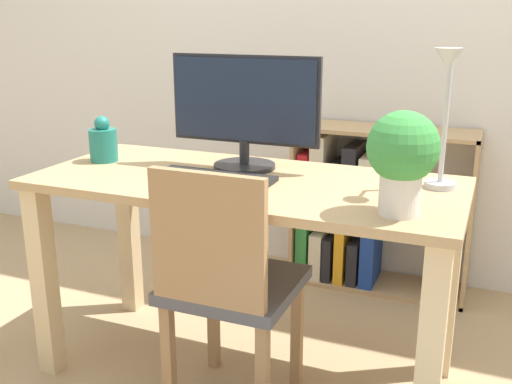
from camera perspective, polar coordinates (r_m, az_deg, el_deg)
The scene contains 10 objects.
ground_plane at distance 2.33m, azimuth -0.98°, elevation -16.58°, with size 10.00×10.00×0.00m, color tan.
wall_back at distance 2.98m, azimuth 7.61°, elevation 16.96°, with size 8.00×0.05×2.60m.
desk at distance 2.06m, azimuth -1.06°, elevation -2.44°, with size 1.45×0.64×0.74m.
monitor at distance 2.12m, azimuth -1.12°, elevation 8.12°, with size 0.55×0.22×0.40m.
keyboard at distance 2.01m, azimuth -4.03°, elevation 1.39°, with size 0.41×0.15×0.02m.
vase at distance 2.32m, azimuth -14.34°, elevation 4.59°, with size 0.10×0.10×0.17m.
desk_lamp at distance 1.89m, azimuth 17.58°, elevation 7.83°, with size 0.10×0.19×0.44m.
potted_plant at distance 1.66m, azimuth 13.78°, elevation 3.46°, with size 0.20×0.20×0.29m.
chair at distance 1.89m, azimuth -2.82°, elevation -8.55°, with size 0.40×0.40×0.85m.
bookshelf at distance 2.92m, azimuth 9.25°, elevation -1.91°, with size 0.83×0.28×0.78m.
Camera 1 is at (0.78, -1.79, 1.27)m, focal length 42.00 mm.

